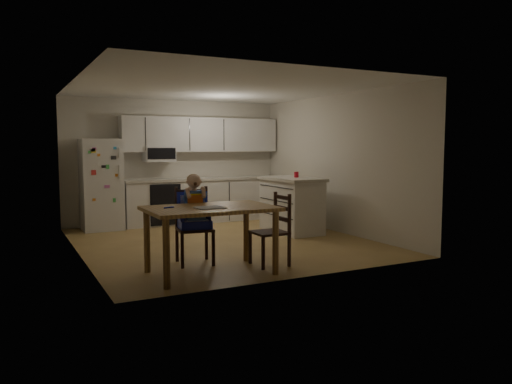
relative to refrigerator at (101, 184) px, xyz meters
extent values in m
cube|color=olive|center=(1.55, -2.15, -0.85)|extent=(4.50, 5.00, 0.01)
cube|color=beige|center=(1.55, 0.35, 0.40)|extent=(4.50, 0.02, 2.50)
cube|color=beige|center=(-0.70, -2.15, 0.40)|extent=(0.02, 5.00, 2.50)
cube|color=beige|center=(3.80, -2.15, 0.40)|extent=(0.02, 5.00, 2.50)
cube|color=white|center=(1.55, -2.15, 1.65)|extent=(4.50, 5.00, 0.01)
cube|color=silver|center=(0.00, 0.00, 0.00)|extent=(0.72, 0.70, 1.70)
cube|color=silver|center=(2.08, 0.05, -0.42)|extent=(3.34, 0.60, 0.86)
cube|color=beige|center=(2.08, 0.04, 0.04)|extent=(3.37, 0.62, 0.05)
cube|color=black|center=(1.16, -0.26, -0.42)|extent=(0.60, 0.02, 0.80)
cube|color=silver|center=(2.08, 0.18, 0.95)|extent=(3.34, 0.34, 0.70)
cube|color=silver|center=(1.16, 0.15, 0.57)|extent=(0.60, 0.38, 0.33)
cube|color=silver|center=(3.04, -1.85, -0.38)|extent=(0.64, 1.29, 0.94)
cube|color=beige|center=(3.04, -1.85, 0.12)|extent=(0.71, 1.35, 0.05)
cylinder|color=red|center=(3.13, -1.87, 0.20)|extent=(0.08, 0.08, 0.10)
cube|color=brown|center=(0.60, -3.98, -0.04)|extent=(1.55, 0.99, 0.04)
cylinder|color=brown|center=(-0.08, -4.39, -0.46)|extent=(0.08, 0.08, 0.78)
cylinder|color=brown|center=(-0.08, -3.57, -0.46)|extent=(0.08, 0.08, 0.78)
cylinder|color=brown|center=(1.29, -4.39, -0.46)|extent=(0.08, 0.08, 0.78)
cylinder|color=brown|center=(1.29, -3.57, -0.46)|extent=(0.08, 0.08, 0.78)
cube|color=#B3B3B8|center=(0.55, -4.09, -0.02)|extent=(0.32, 0.28, 0.01)
cylinder|color=#2131D2|center=(0.11, -3.87, -0.01)|extent=(0.12, 0.06, 0.02)
cube|color=black|center=(0.60, -3.41, -0.38)|extent=(0.51, 0.51, 0.03)
cube|color=black|center=(0.37, -3.58, -0.62)|extent=(0.04, 0.04, 0.45)
cube|color=black|center=(0.43, -3.18, -0.62)|extent=(0.04, 0.04, 0.45)
cube|color=black|center=(0.77, -3.64, -0.62)|extent=(0.04, 0.04, 0.45)
cube|color=black|center=(0.84, -3.24, -0.62)|extent=(0.04, 0.04, 0.45)
cube|color=black|center=(0.63, -3.21, -0.10)|extent=(0.45, 0.10, 0.54)
cube|color=#2131D2|center=(0.60, -3.41, -0.31)|extent=(0.46, 0.42, 0.11)
cube|color=#2131D2|center=(0.63, -3.26, -0.08)|extent=(0.41, 0.12, 0.36)
cube|color=#5560E4|center=(0.60, -3.43, -0.25)|extent=(0.35, 0.32, 0.02)
cube|color=#3168B8|center=(0.61, -3.40, -0.01)|extent=(0.26, 0.18, 0.28)
cube|color=red|center=(0.59, -3.47, -0.02)|extent=(0.20, 0.04, 0.21)
sphere|color=beige|center=(0.60, -3.41, 0.25)|extent=(0.21, 0.21, 0.18)
ellipsoid|color=olive|center=(0.60, -3.41, 0.27)|extent=(0.21, 0.19, 0.15)
cube|color=black|center=(1.45, -3.93, -0.41)|extent=(0.43, 0.43, 0.03)
cube|color=black|center=(1.27, -3.73, -0.64)|extent=(0.04, 0.04, 0.42)
cube|color=black|center=(1.65, -3.74, -0.64)|extent=(0.04, 0.04, 0.42)
cube|color=black|center=(1.26, -4.11, -0.64)|extent=(0.04, 0.04, 0.42)
cube|color=black|center=(1.64, -4.12, -0.64)|extent=(0.04, 0.04, 0.42)
cube|color=black|center=(1.64, -3.93, -0.15)|extent=(0.04, 0.42, 0.50)
camera|label=1|loc=(-1.64, -9.61, 0.72)|focal=35.00mm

